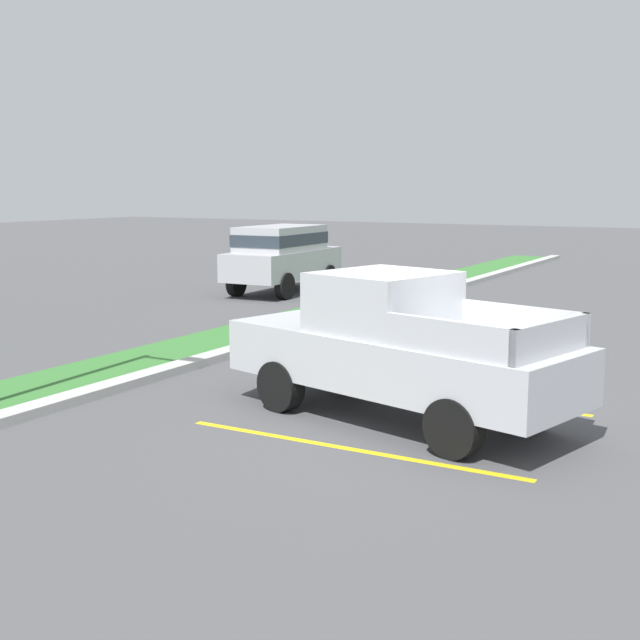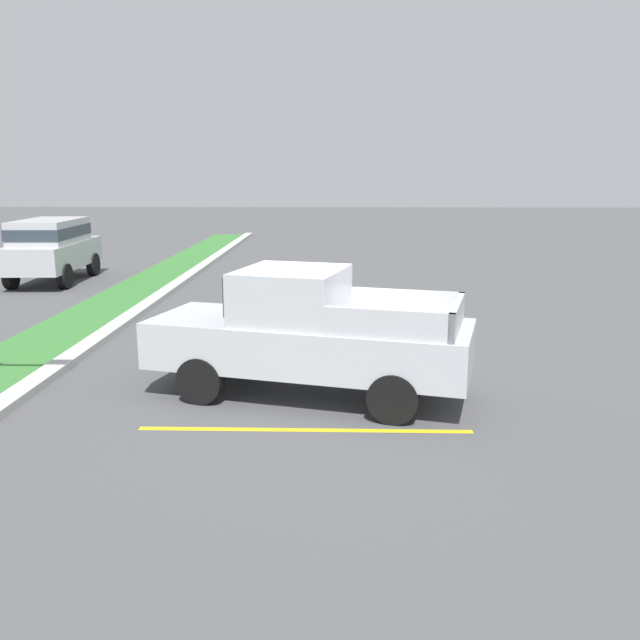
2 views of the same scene
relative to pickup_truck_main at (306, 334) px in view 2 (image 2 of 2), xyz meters
The scene contains 6 objects.
ground_plane 1.16m from the pickup_truck_main, 36.77° to the right, with size 120.00×120.00×0.00m, color #4C4C4F.
parking_line_near 1.88m from the pickup_truck_main, behind, with size 0.12×4.80×0.01m, color yellow.
parking_line_far 1.85m from the pickup_truck_main, ahead, with size 0.12×4.80×0.01m, color yellow.
curb_strip 4.81m from the pickup_truck_main, 85.09° to the left, with size 56.00×0.40×0.15m, color #B2B2AD.
pickup_truck_main is the anchor object (origin of this frame).
suv_distant 14.48m from the pickup_truck_main, 38.56° to the left, with size 4.67×2.10×2.10m.
Camera 2 is at (-10.89, -0.20, 3.62)m, focal length 37.20 mm.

